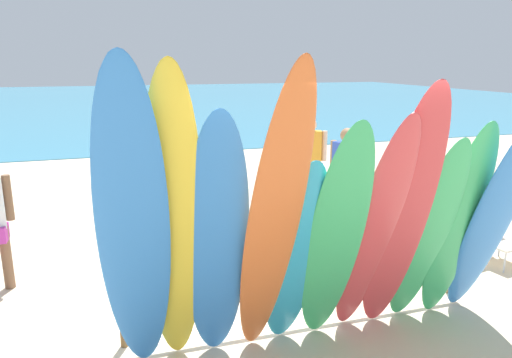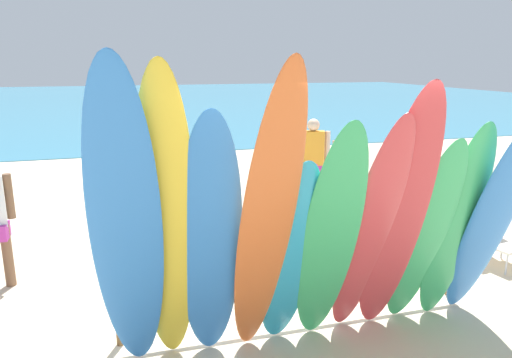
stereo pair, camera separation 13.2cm
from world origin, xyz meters
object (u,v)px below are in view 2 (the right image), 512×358
Objects in this scene: surfboard_orange_3 at (267,226)px; surfboard_blue_10 at (489,224)px; surfboard_blue_2 at (210,246)px; surfboard_red_7 at (398,219)px; surfboard_teal_4 at (290,259)px; beach_chair_striped at (442,190)px; beach_chair_blue at (411,208)px; beachgoer_near_rack at (313,156)px; beach_chair_red at (495,231)px; surfboard_rack at (301,270)px; beachgoer_photographing at (348,173)px; surfboard_red_6 at (369,234)px; surfboard_green_5 at (330,242)px; surfboard_green_8 at (424,237)px; surfboard_green_9 at (455,227)px; surfboard_yellow_1 at (167,231)px; surfboard_blue_0 at (127,235)px.

surfboard_orange_3 is 2.31m from surfboard_blue_10.
surfboard_red_7 is at bearing 3.79° from surfboard_blue_2.
surfboard_teal_4 is 2.42× the size of beach_chair_striped.
beachgoer_near_rack is at bearing 137.11° from beach_chair_blue.
surfboard_orange_3 is 3.54× the size of beach_chair_red.
beachgoer_near_rack is at bearing 65.96° from surfboard_rack.
surfboard_red_7 reaches higher than beachgoer_photographing.
surfboard_blue_2 is (-1.06, -0.65, 0.63)m from surfboard_rack.
surfboard_red_6 reaches higher than beachgoer_photographing.
beach_chair_striped is (2.00, 0.32, -0.51)m from beachgoer_photographing.
surfboard_teal_4 is 3.63m from beach_chair_red.
surfboard_green_5 is 1.11× the size of surfboard_green_8.
surfboard_green_9 is 2.60× the size of beach_chair_blue.
surfboard_orange_3 is 1.76× the size of beachgoer_near_rack.
surfboard_yellow_1 is at bearing -177.43° from surfboard_green_9.
surfboard_yellow_1 is at bearing 17.63° from surfboard_blue_0.
beach_chair_red reaches higher than beach_chair_blue.
surfboard_red_6 reaches higher than beach_chair_striped.
beachgoer_near_rack is at bearing 95.36° from surfboard_blue_10.
surfboard_teal_4 is at bearing -120.11° from surfboard_rack.
beach_chair_red is 0.97× the size of beach_chair_striped.
surfboard_green_5 is 1.45× the size of beachgoer_photographing.
surfboard_rack is at bearing 30.85° from surfboard_yellow_1.
surfboard_red_6 reaches higher than surfboard_teal_4.
surfboard_yellow_1 reaches higher than surfboard_red_6.
surfboard_blue_2 is at bearing 7.91° from surfboard_yellow_1.
surfboard_green_8 is 4.34m from beachgoer_near_rack.
surfboard_red_6 reaches higher than surfboard_blue_10.
surfboard_green_9 is at bearing -93.86° from beach_chair_blue.
surfboard_red_6 is 4.56m from beachgoer_near_rack.
surfboard_teal_4 is at bearing -178.24° from surfboard_green_9.
surfboard_blue_10 is at bearing -4.29° from surfboard_teal_4.
surfboard_blue_0 is 5.05m from beach_chair_blue.
surfboard_orange_3 is 1.34× the size of surfboard_green_8.
surfboard_teal_4 reaches higher than beachgoer_photographing.
surfboard_orange_3 is at bearing -128.00° from surfboard_rack.
surfboard_yellow_1 reaches higher than surfboard_rack.
surfboard_red_6 is (0.40, 0.03, 0.02)m from surfboard_green_5.
beachgoer_near_rack is (1.28, 4.37, -0.20)m from surfboard_red_6.
surfboard_orange_3 is 2.02m from surfboard_green_9.
surfboard_red_6 is 1.13× the size of surfboard_green_8.
beach_chair_blue is (4.24, 2.58, -0.94)m from surfboard_blue_0.
surfboard_blue_0 is 1.19× the size of surfboard_red_6.
surfboard_red_7 reaches higher than surfboard_green_5.
beachgoer_photographing is 2.09m from beach_chair_striped.
surfboard_rack is at bearing -178.39° from beach_chair_red.
surfboard_green_9 reaches higher than beachgoer_photographing.
surfboard_yellow_1 is (0.31, 0.07, -0.02)m from surfboard_blue_0.
surfboard_blue_10 reaches higher than surfboard_green_9.
surfboard_yellow_1 reaches higher than beachgoer_photographing.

